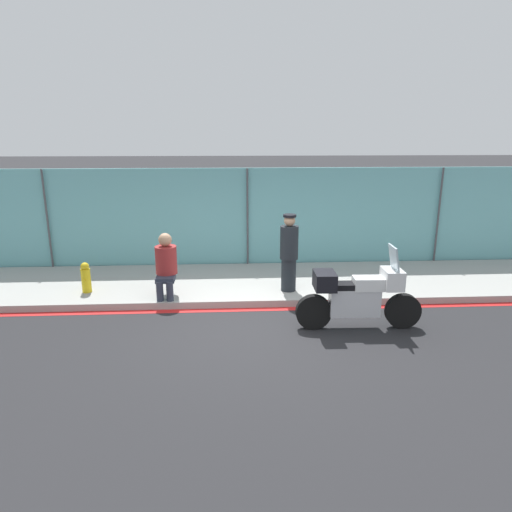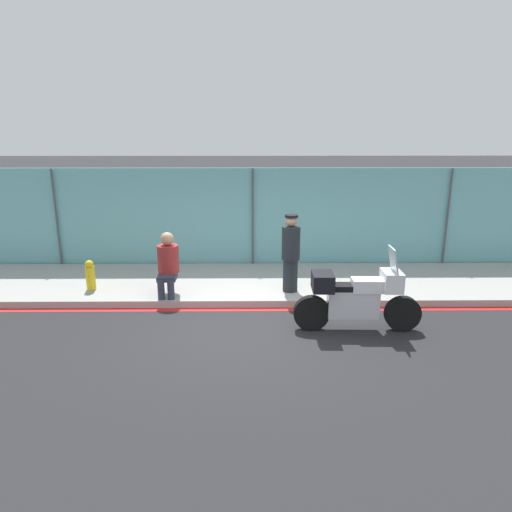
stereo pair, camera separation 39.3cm
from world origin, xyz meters
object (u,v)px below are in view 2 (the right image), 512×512
person_seated_on_curb (168,261)px  fire_hydrant (90,275)px  motorcycle (356,297)px  officer_standing (291,253)px

person_seated_on_curb → fire_hydrant: (-1.70, 0.27, -0.38)m
motorcycle → officer_standing: bearing=122.8°
motorcycle → person_seated_on_curb: (-3.52, 1.52, 0.23)m
officer_standing → motorcycle: bearing=-58.8°
person_seated_on_curb → officer_standing: bearing=3.3°
officer_standing → person_seated_on_curb: 2.52m
officer_standing → fire_hydrant: 4.25m
fire_hydrant → person_seated_on_curb: bearing=-9.2°
person_seated_on_curb → motorcycle: bearing=-23.3°
motorcycle → fire_hydrant: bearing=162.6°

